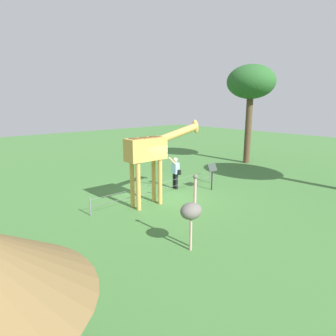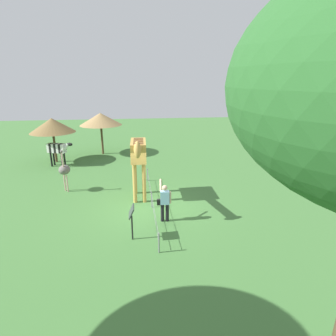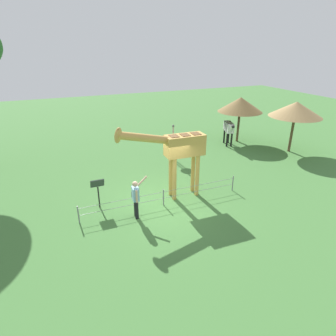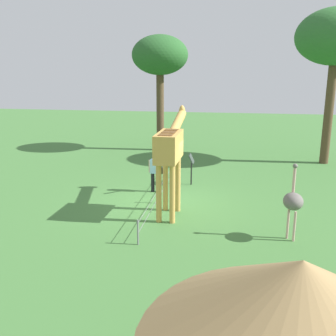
{
  "view_description": "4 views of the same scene",
  "coord_description": "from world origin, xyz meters",
  "px_view_note": "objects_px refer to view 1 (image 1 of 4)",
  "views": [
    {
      "loc": [
        -8.25,
        -9.67,
        4.28
      ],
      "look_at": [
        -0.21,
        -0.66,
        1.5
      ],
      "focal_mm": 31.19,
      "sensor_mm": 36.0,
      "label": 1
    },
    {
      "loc": [
        11.52,
        -0.6,
        5.61
      ],
      "look_at": [
        0.7,
        0.75,
        2.09
      ],
      "focal_mm": 29.59,
      "sensor_mm": 36.0,
      "label": 2
    },
    {
      "loc": [
        3.94,
        10.0,
        6.35
      ],
      "look_at": [
        0.06,
        0.74,
        2.0
      ],
      "focal_mm": 30.63,
      "sensor_mm": 36.0,
      "label": 3
    },
    {
      "loc": [
        -13.37,
        -2.35,
        4.88
      ],
      "look_at": [
        -0.35,
        -0.26,
        1.45
      ],
      "focal_mm": 41.66,
      "sensor_mm": 36.0,
      "label": 4
    }
  ],
  "objects_px": {
    "ostrich": "(191,211)",
    "tree_northeast": "(251,84)",
    "giraffe": "(152,151)",
    "visitor": "(175,171)",
    "info_sign": "(212,171)",
    "zebra": "(50,312)"
  },
  "relations": [
    {
      "from": "visitor",
      "to": "ostrich",
      "type": "relative_size",
      "value": 0.75
    },
    {
      "from": "zebra",
      "to": "tree_northeast",
      "type": "relative_size",
      "value": 0.27
    },
    {
      "from": "zebra",
      "to": "tree_northeast",
      "type": "bearing_deg",
      "value": 24.28
    },
    {
      "from": "visitor",
      "to": "tree_northeast",
      "type": "relative_size",
      "value": 0.25
    },
    {
      "from": "tree_northeast",
      "to": "info_sign",
      "type": "bearing_deg",
      "value": -159.44
    },
    {
      "from": "giraffe",
      "to": "ostrich",
      "type": "distance_m",
      "value": 4.25
    },
    {
      "from": "visitor",
      "to": "ostrich",
      "type": "distance_m",
      "value": 6.07
    },
    {
      "from": "zebra",
      "to": "giraffe",
      "type": "bearing_deg",
      "value": 40.19
    },
    {
      "from": "giraffe",
      "to": "ostrich",
      "type": "bearing_deg",
      "value": -112.99
    },
    {
      "from": "giraffe",
      "to": "ostrich",
      "type": "height_order",
      "value": "giraffe"
    },
    {
      "from": "giraffe",
      "to": "visitor",
      "type": "bearing_deg",
      "value": 23.47
    },
    {
      "from": "ostrich",
      "to": "info_sign",
      "type": "distance_m",
      "value": 6.08
    },
    {
      "from": "zebra",
      "to": "info_sign",
      "type": "bearing_deg",
      "value": 26.82
    },
    {
      "from": "visitor",
      "to": "giraffe",
      "type": "bearing_deg",
      "value": -156.53
    },
    {
      "from": "giraffe",
      "to": "zebra",
      "type": "bearing_deg",
      "value": -139.81
    },
    {
      "from": "giraffe",
      "to": "visitor",
      "type": "xyz_separation_m",
      "value": [
        2.2,
        0.95,
        -1.37
      ]
    },
    {
      "from": "visitor",
      "to": "ostrich",
      "type": "xyz_separation_m",
      "value": [
        -3.8,
        -4.73,
        0.27
      ]
    },
    {
      "from": "zebra",
      "to": "tree_northeast",
      "type": "xyz_separation_m",
      "value": [
        16.48,
        7.44,
        4.26
      ]
    },
    {
      "from": "ostrich",
      "to": "tree_northeast",
      "type": "relative_size",
      "value": 0.34
    },
    {
      "from": "ostrich",
      "to": "tree_northeast",
      "type": "bearing_deg",
      "value": 26.71
    },
    {
      "from": "ostrich",
      "to": "info_sign",
      "type": "height_order",
      "value": "ostrich"
    },
    {
      "from": "zebra",
      "to": "ostrich",
      "type": "bearing_deg",
      "value": 17.56
    }
  ]
}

